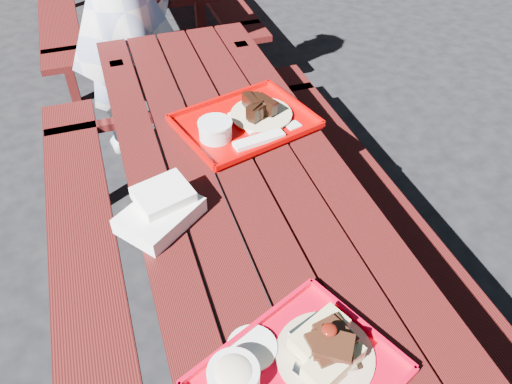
% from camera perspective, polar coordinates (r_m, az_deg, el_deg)
% --- Properties ---
extents(ground, '(60.00, 60.00, 0.00)m').
position_cam_1_polar(ground, '(2.25, -1.26, -13.12)').
color(ground, black).
rests_on(ground, ground).
extents(picnic_table_near, '(1.41, 2.40, 0.75)m').
position_cam_1_polar(picnic_table_near, '(1.81, -1.52, -3.04)').
color(picnic_table_near, '#4A100E').
rests_on(picnic_table_near, ground).
extents(near_tray, '(0.54, 0.49, 0.14)m').
position_cam_1_polar(near_tray, '(1.21, 4.18, -19.39)').
color(near_tray, red).
rests_on(near_tray, picnic_table_near).
extents(far_tray, '(0.57, 0.49, 0.08)m').
position_cam_1_polar(far_tray, '(1.91, -1.36, 8.04)').
color(far_tray, '#BF0000').
rests_on(far_tray, picnic_table_near).
extents(white_cloth, '(0.29, 0.28, 0.10)m').
position_cam_1_polar(white_cloth, '(1.54, -10.79, -1.99)').
color(white_cloth, white).
rests_on(white_cloth, picnic_table_near).
extents(person, '(0.68, 0.49, 1.73)m').
position_cam_1_polar(person, '(2.78, -15.50, 20.11)').
color(person, '#9CABD7').
rests_on(person, ground).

